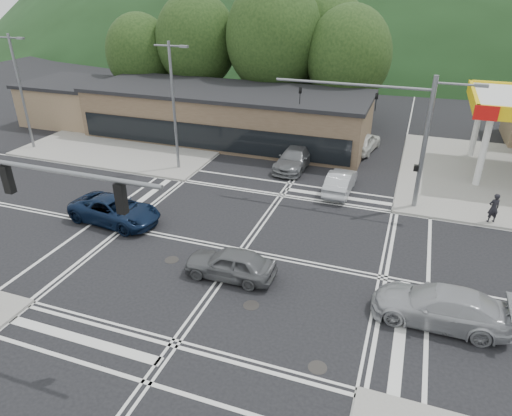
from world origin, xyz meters
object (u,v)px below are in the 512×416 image
(car_blue_west, at_px, (115,210))
(car_queue_a, at_px, (340,182))
(car_northbound, at_px, (295,158))
(car_grey_center, at_px, (230,263))
(car_queue_b, at_px, (363,142))
(car_silver_east, at_px, (440,306))
(pedestrian, at_px, (494,208))

(car_blue_west, xyz_separation_m, car_queue_a, (11.47, 8.50, -0.03))
(car_queue_a, height_order, car_northbound, car_northbound)
(car_blue_west, xyz_separation_m, car_grey_center, (8.34, -2.81, -0.02))
(car_queue_b, xyz_separation_m, car_northbound, (-4.30, -5.35, -0.04))
(car_silver_east, distance_m, car_northbound, 17.69)
(car_silver_east, xyz_separation_m, car_northbound, (-10.09, 14.53, -0.03))
(car_silver_east, bearing_deg, car_blue_west, -98.33)
(car_queue_a, xyz_separation_m, pedestrian, (8.97, -1.50, 0.31))
(car_blue_west, bearing_deg, car_northbound, -27.03)
(car_grey_center, distance_m, car_queue_a, 11.74)
(car_queue_b, bearing_deg, car_silver_east, 115.87)
(car_queue_a, height_order, pedestrian, pedestrian)
(car_queue_b, xyz_separation_m, pedestrian, (8.63, -10.00, 0.24))
(car_grey_center, height_order, pedestrian, pedestrian)
(pedestrian, bearing_deg, car_queue_a, -33.10)
(car_grey_center, xyz_separation_m, car_queue_a, (3.12, 11.31, -0.02))
(car_queue_b, relative_size, pedestrian, 2.64)
(car_northbound, bearing_deg, car_blue_west, -120.08)
(car_northbound, bearing_deg, car_silver_east, -52.54)
(car_grey_center, height_order, car_northbound, car_northbound)
(car_grey_center, xyz_separation_m, car_northbound, (-0.84, 14.47, 0.02))
(car_grey_center, distance_m, car_northbound, 14.49)
(car_silver_east, bearing_deg, car_grey_center, -89.42)
(pedestrian, bearing_deg, car_queue_b, -72.81)
(car_grey_center, relative_size, car_northbound, 0.83)
(car_blue_west, distance_m, car_silver_east, 17.82)
(car_blue_west, relative_size, car_queue_a, 1.24)
(car_grey_center, bearing_deg, car_silver_east, 88.32)
(car_grey_center, xyz_separation_m, car_silver_east, (9.25, -0.06, 0.05))
(car_grey_center, bearing_deg, pedestrian, 127.77)
(car_silver_east, height_order, car_queue_a, car_silver_east)
(car_blue_west, height_order, pedestrian, pedestrian)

